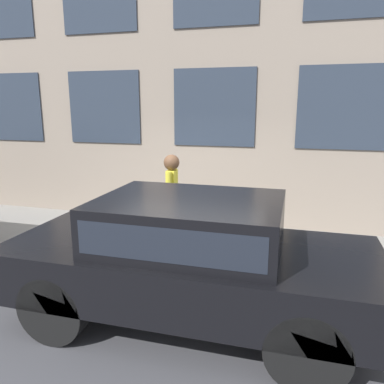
% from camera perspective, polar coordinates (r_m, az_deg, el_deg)
% --- Properties ---
extents(ground_plane, '(80.00, 80.00, 0.00)m').
position_cam_1_polar(ground_plane, '(6.23, -1.73, -12.40)').
color(ground_plane, '#47474C').
extents(sidewalk, '(2.38, 60.00, 0.16)m').
position_cam_1_polar(sidewalk, '(7.25, 1.09, -7.96)').
color(sidewalk, gray).
rests_on(sidewalk, ground_plane).
extents(building_facade, '(0.33, 40.00, 8.20)m').
position_cam_1_polar(building_facade, '(8.20, 3.77, 22.98)').
color(building_facade, gray).
rests_on(building_facade, ground_plane).
extents(fire_hydrant, '(0.29, 0.42, 0.77)m').
position_cam_1_polar(fire_hydrant, '(6.35, 3.19, -6.49)').
color(fire_hydrant, gold).
rests_on(fire_hydrant, sidewalk).
extents(person, '(0.41, 0.27, 1.70)m').
position_cam_1_polar(person, '(6.54, -3.08, -0.18)').
color(person, navy).
rests_on(person, sidewalk).
extents(parked_car_black_near, '(1.85, 4.47, 1.61)m').
position_cam_1_polar(parked_car_black_near, '(4.61, -0.37, -9.42)').
color(parked_car_black_near, black).
rests_on(parked_car_black_near, ground_plane).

